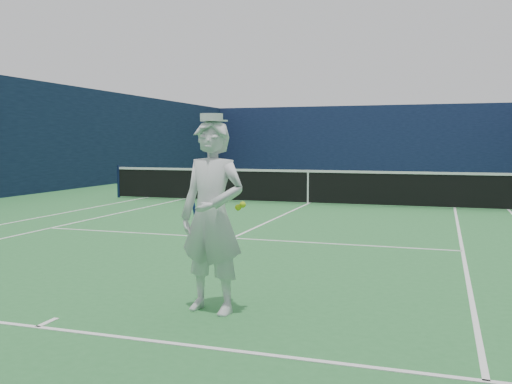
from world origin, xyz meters
TOP-DOWN VIEW (x-y plane):
  - ground at (0.00, 0.00)m, footprint 80.00×80.00m
  - court_markings at (0.00, 0.00)m, footprint 11.03×23.83m
  - windscreen_fence at (0.00, 0.00)m, footprint 20.12×36.12m
  - tennis_net at (0.00, 0.00)m, footprint 12.88×0.09m
  - tennis_player at (1.44, -10.84)m, footprint 0.82×0.62m

SIDE VIEW (x-z plane):
  - ground at x=0.00m, z-range 0.00..0.00m
  - court_markings at x=0.00m, z-range 0.00..0.01m
  - tennis_net at x=0.00m, z-range 0.02..1.09m
  - tennis_player at x=1.44m, z-range -0.02..2.09m
  - windscreen_fence at x=0.00m, z-range 0.00..4.00m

